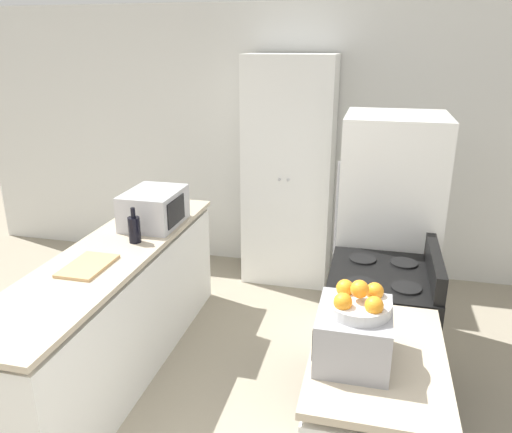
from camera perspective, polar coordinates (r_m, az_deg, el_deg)
wall_back at (r=5.02m, az=4.26°, el=8.44°), size 7.00×0.06×2.60m
counter_left at (r=3.69m, az=-15.77°, el=-10.61°), size 0.60×2.46×0.91m
pantry_cabinet at (r=4.76m, az=3.80°, el=5.05°), size 0.82×0.56×2.15m
stove at (r=3.35m, az=13.68°, el=-13.26°), size 0.66×0.73×1.07m
refrigerator at (r=3.85m, az=14.74°, el=-1.97°), size 0.73×0.70×1.77m
microwave at (r=3.88m, az=-11.56°, el=0.98°), size 0.39×0.51×0.27m
wine_bottle at (r=3.57m, az=-13.73°, el=-1.39°), size 0.08×0.08×0.25m
toaster_oven at (r=2.27m, az=11.04°, el=-13.11°), size 0.32×0.37×0.24m
fruit_bowl at (r=2.18m, az=11.65°, el=-9.53°), size 0.28×0.28×0.14m
cutting_board at (r=3.29m, az=-18.67°, el=-5.36°), size 0.24×0.38×0.02m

